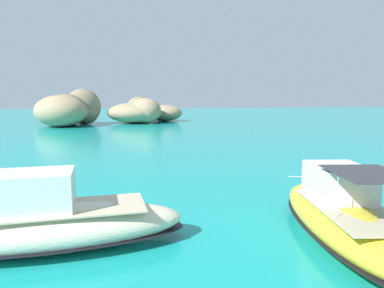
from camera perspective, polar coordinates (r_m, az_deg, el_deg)
islet_large at (r=76.62m, az=-19.70°, el=5.21°), size 15.79×20.59×7.66m
islet_small at (r=81.28m, az=-7.89°, el=5.30°), size 19.69×17.90×6.04m
motorboat_cream at (r=14.05m, az=-22.67°, el=-12.11°), size 10.27×3.70×2.97m
motorboat_yellow at (r=15.10m, az=23.48°, el=-10.82°), size 4.63×10.26×3.10m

